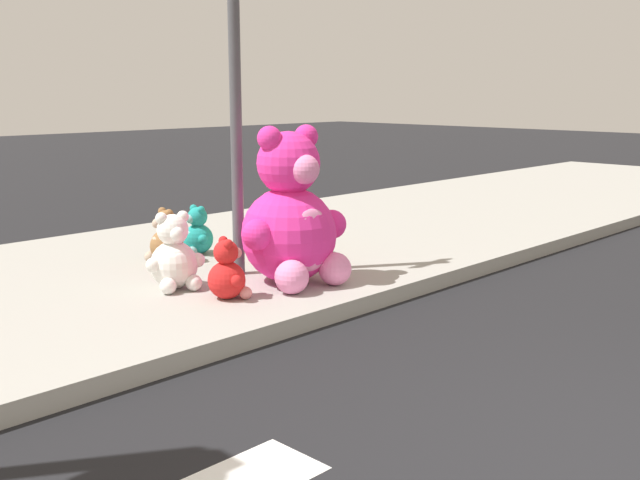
{
  "coord_description": "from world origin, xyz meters",
  "views": [
    {
      "loc": [
        -3.42,
        -1.01,
        1.88
      ],
      "look_at": [
        1.29,
        3.6,
        0.55
      ],
      "focal_mm": 41.85,
      "sensor_mm": 36.0,
      "label": 1
    }
  ],
  "objects": [
    {
      "name": "sidewalk",
      "position": [
        0.0,
        5.2,
        0.07
      ],
      "size": [
        28.0,
        4.4,
        0.15
      ],
      "primitive_type": "cube",
      "color": "#9E9B93",
      "rests_on": "ground_plane"
    },
    {
      "name": "sign_pole",
      "position": [
        1.0,
        4.4,
        1.85
      ],
      "size": [
        0.56,
        0.11,
        3.2
      ],
      "color": "#4C4C51",
      "rests_on": "sidewalk"
    },
    {
      "name": "plush_pink_large",
      "position": [
        1.14,
        3.81,
        0.72
      ],
      "size": [
        1.09,
        0.99,
        1.42
      ],
      "color": "#F22D93",
      "rests_on": "sidewalk"
    },
    {
      "name": "plush_teal",
      "position": [
        1.25,
        5.41,
        0.36
      ],
      "size": [
        0.36,
        0.41,
        0.53
      ],
      "color": "teal",
      "rests_on": "sidewalk"
    },
    {
      "name": "plush_brown",
      "position": [
        0.78,
        5.3,
        0.37
      ],
      "size": [
        0.39,
        0.43,
        0.56
      ],
      "color": "olive",
      "rests_on": "sidewalk"
    },
    {
      "name": "plush_yellow",
      "position": [
        1.85,
        4.67,
        0.43
      ],
      "size": [
        0.53,
        0.47,
        0.69
      ],
      "color": "yellow",
      "rests_on": "sidewalk"
    },
    {
      "name": "plush_red",
      "position": [
        0.39,
        3.79,
        0.36
      ],
      "size": [
        0.38,
        0.38,
        0.52
      ],
      "color": "red",
      "rests_on": "sidewalk"
    },
    {
      "name": "plush_white",
      "position": [
        0.26,
        4.38,
        0.43
      ],
      "size": [
        0.52,
        0.49,
        0.69
      ],
      "color": "white",
      "rests_on": "sidewalk"
    }
  ]
}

